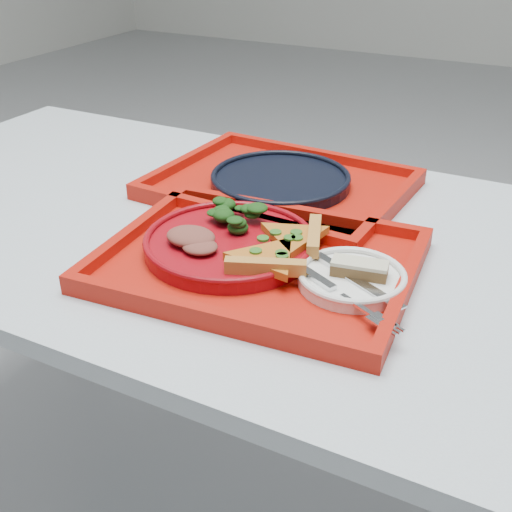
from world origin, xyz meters
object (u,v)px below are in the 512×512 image
Objects in this scene: navy_plate at (280,181)px; dessert_bar at (359,268)px; tray_main at (259,265)px; dinner_plate at (230,245)px; tray_far at (280,188)px.

navy_plate is 0.37m from dessert_bar.
tray_main is 0.16m from dessert_bar.
tray_far is at bearing 98.53° from dinner_plate.
tray_far is 1.73× the size of dinner_plate.
dinner_plate is at bearing 165.42° from tray_main.
dessert_bar is (0.25, -0.27, 0.03)m from tray_far.
tray_main and tray_far have the same top height.
navy_plate is (0.00, 0.00, 0.01)m from tray_far.
dinner_plate is (-0.05, 0.01, 0.02)m from tray_main.
tray_far is 5.52× the size of dessert_bar.
navy_plate is at bearing 93.00° from tray_far.
dinner_plate is 1.00× the size of navy_plate.
tray_main is at bearing -71.02° from navy_plate.
tray_main is at bearing -68.02° from tray_far.
navy_plate is (-0.04, 0.27, -0.00)m from dinner_plate.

